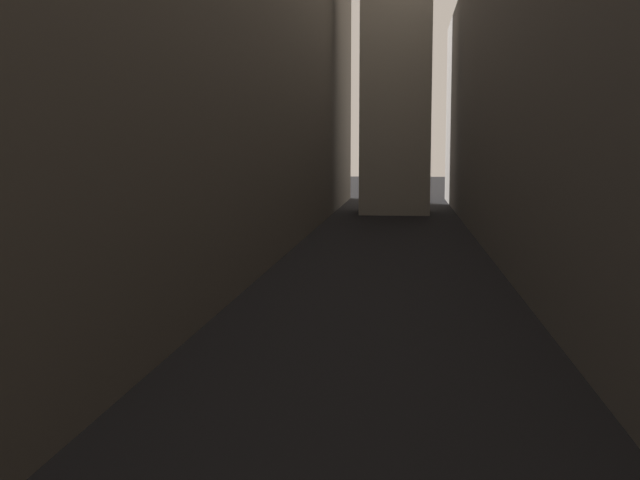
{
  "coord_description": "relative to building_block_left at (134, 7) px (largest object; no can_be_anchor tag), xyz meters",
  "views": [
    {
      "loc": [
        0.98,
        11.34,
        5.69
      ],
      "look_at": [
        0.0,
        20.36,
        4.65
      ],
      "focal_mm": 44.21,
      "sensor_mm": 36.0,
      "label": 1
    }
  ],
  "objects": [
    {
      "name": "building_block_left",
      "position": [
        0.0,
        0.0,
        0.0
      ],
      "size": [
        13.97,
        108.0,
        25.36
      ],
      "primitive_type": "cube",
      "color": "#60594F",
      "rests_on": "ground"
    },
    {
      "name": "ground_plane",
      "position": [
        12.48,
        -2.0,
        -12.68
      ],
      "size": [
        264.0,
        264.0,
        0.0
      ],
      "primitive_type": "plane",
      "color": "black"
    }
  ]
}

